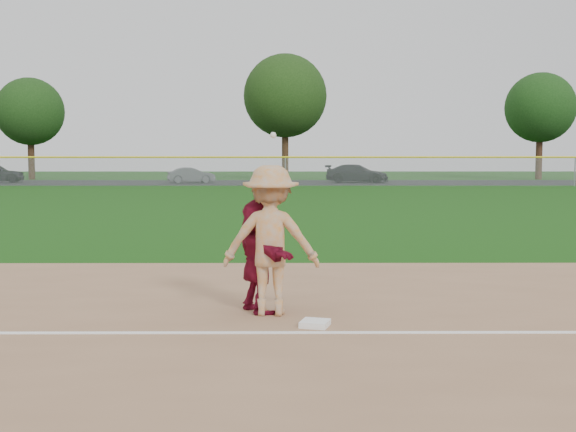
{
  "coord_description": "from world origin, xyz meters",
  "views": [
    {
      "loc": [
        -0.05,
        -9.72,
        2.28
      ],
      "look_at": [
        0.0,
        1.5,
        1.3
      ],
      "focal_mm": 45.0,
      "sensor_mm": 36.0,
      "label": 1
    }
  ],
  "objects_px": {
    "base_runner": "(258,256)",
    "car_right": "(357,174)",
    "first_base": "(315,323)",
    "car_mid": "(191,175)"
  },
  "relations": [
    {
      "from": "base_runner",
      "to": "car_mid",
      "type": "height_order",
      "value": "base_runner"
    },
    {
      "from": "car_mid",
      "to": "base_runner",
      "type": "bearing_deg",
      "value": 173.72
    },
    {
      "from": "car_mid",
      "to": "first_base",
      "type": "bearing_deg",
      "value": 174.5
    },
    {
      "from": "base_runner",
      "to": "car_right",
      "type": "bearing_deg",
      "value": -32.33
    },
    {
      "from": "base_runner",
      "to": "car_right",
      "type": "height_order",
      "value": "base_runner"
    },
    {
      "from": "first_base",
      "to": "car_right",
      "type": "xyz_separation_m",
      "value": [
        5.18,
        46.12,
        0.65
      ]
    },
    {
      "from": "first_base",
      "to": "car_right",
      "type": "bearing_deg",
      "value": 83.6
    },
    {
      "from": "car_mid",
      "to": "car_right",
      "type": "distance_m",
      "value": 12.7
    },
    {
      "from": "base_runner",
      "to": "car_right",
      "type": "xyz_separation_m",
      "value": [
        5.95,
        45.23,
        -0.12
      ]
    },
    {
      "from": "first_base",
      "to": "base_runner",
      "type": "bearing_deg",
      "value": 130.85
    }
  ]
}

